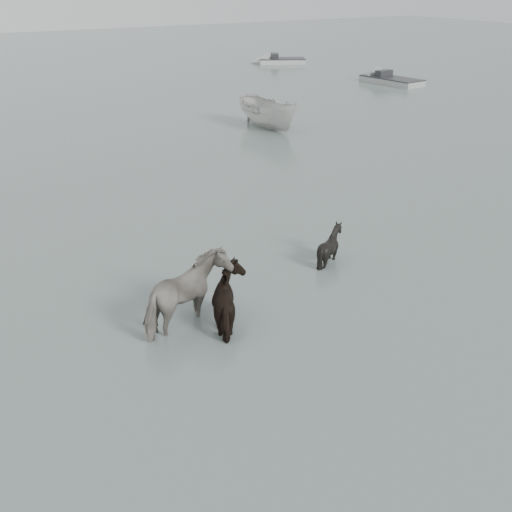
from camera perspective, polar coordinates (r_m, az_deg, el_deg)
name	(u,v)px	position (r m, az deg, el deg)	size (l,w,h in m)	color
ground	(257,309)	(13.23, 0.06, -4.69)	(140.00, 140.00, 0.00)	#51605B
pony_pinto	(186,287)	(12.34, -6.21, -2.74)	(0.89, 1.96, 1.66)	black
pony_dark	(234,289)	(12.47, -1.96, -2.97)	(1.40, 1.20, 1.41)	black
pony_black	(330,239)	(15.27, 6.62, 1.53)	(0.90, 1.01, 1.12)	black
boat_small	(269,111)	(28.78, 1.17, 12.75)	(1.46, 3.87, 1.50)	beige
skiff_port	(392,78)	(41.70, 11.99, 15.25)	(5.52, 1.60, 0.75)	#9A9C99
skiff_star	(282,58)	(50.35, 2.33, 17.15)	(4.70, 1.60, 0.75)	#B1B0AC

